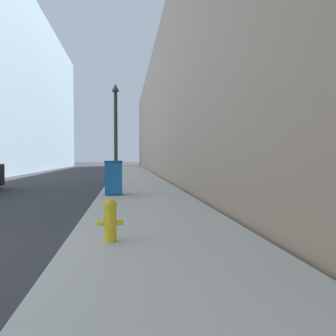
% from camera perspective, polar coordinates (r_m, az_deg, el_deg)
% --- Properties ---
extents(sidewalk_right, '(3.47, 60.00, 0.14)m').
position_cam_1_polar(sidewalk_right, '(22.82, -5.64, -1.90)').
color(sidewalk_right, '#B7B2A8').
rests_on(sidewalk_right, ground).
extents(building_right_stone, '(12.00, 60.00, 11.48)m').
position_cam_1_polar(building_right_stone, '(32.19, 8.14, 9.32)').
color(building_right_stone, '#9E7F66').
rests_on(building_right_stone, ground).
extents(fire_hydrant, '(0.45, 0.34, 0.73)m').
position_cam_1_polar(fire_hydrant, '(5.76, -10.02, -8.76)').
color(fire_hydrant, yellow).
rests_on(fire_hydrant, sidewalk_right).
extents(trash_bin, '(0.67, 0.70, 1.31)m').
position_cam_1_polar(trash_bin, '(12.77, -9.43, -1.60)').
color(trash_bin, '#19609E').
rests_on(trash_bin, sidewalk_right).
extents(lamppost, '(0.37, 0.37, 5.03)m').
position_cam_1_polar(lamppost, '(16.36, -9.09, 6.08)').
color(lamppost, '#2D332D').
rests_on(lamppost, sidewalk_right).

